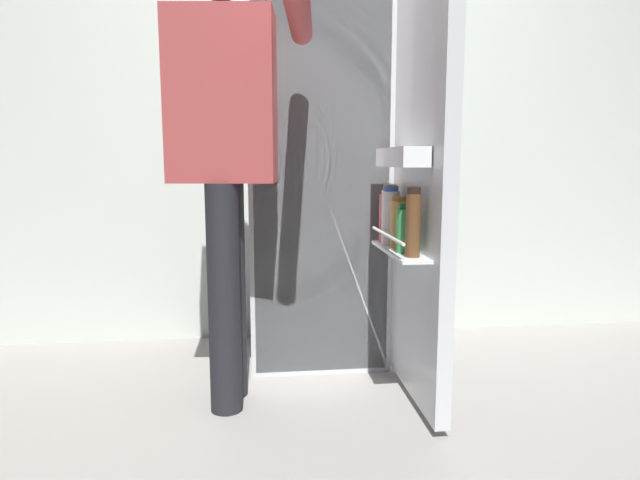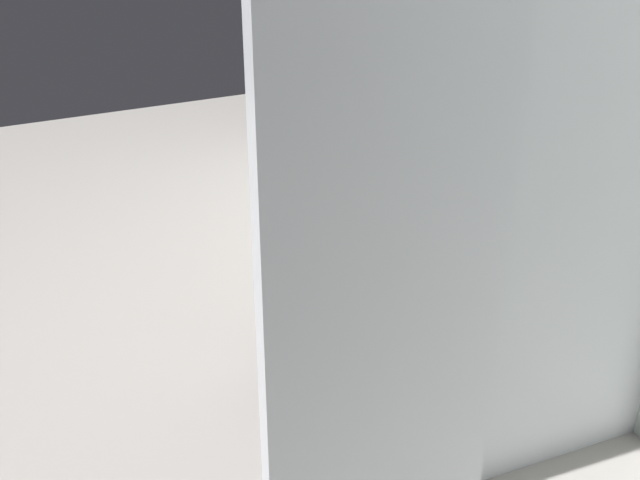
# 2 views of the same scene
# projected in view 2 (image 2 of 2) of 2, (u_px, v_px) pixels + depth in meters

# --- Properties ---
(ground_plane) EXTENTS (6.15, 6.15, 0.00)m
(ground_plane) POSITION_uv_depth(u_px,v_px,m) (344.00, 439.00, 2.61)
(ground_plane) COLOR gray
(refrigerator) EXTENTS (0.67, 1.19, 1.66)m
(refrigerator) POSITION_uv_depth(u_px,v_px,m) (514.00, 167.00, 2.35)
(refrigerator) COLOR silver
(refrigerator) RESTS_ON ground_plane
(person) EXTENTS (0.54, 0.74, 1.71)m
(person) POSITION_uv_depth(u_px,v_px,m) (301.00, 74.00, 2.43)
(person) COLOR black
(person) RESTS_ON ground_plane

